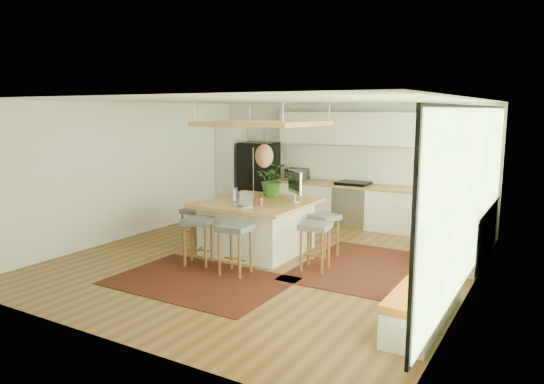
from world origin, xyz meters
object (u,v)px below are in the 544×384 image
Objects in this scene: stool_right_front at (315,249)px; island_plant at (273,183)px; fridge at (260,177)px; island at (257,226)px; stool_near_left at (198,244)px; stool_left_side at (194,225)px; laptop at (241,199)px; stool_near_right at (235,252)px; microwave at (297,173)px; monitor at (295,187)px; stool_right_back at (324,236)px.

island_plant is (-1.40, 1.04, 0.83)m from stool_right_front.
fridge is 0.96× the size of island.
stool_left_side is at bearing 132.13° from stool_near_left.
laptop is (0.45, 0.63, 0.70)m from stool_near_left.
fridge reaches higher than stool_right_front.
microwave is (-1.06, 4.08, 0.74)m from stool_near_right.
laptop reaches higher than stool_near_left.
stool_near_right is at bearing -74.86° from microwave.
stool_near_left is 1.94m from stool_right_front.
stool_right_front is (1.80, 0.72, 0.00)m from stool_near_left.
fridge reaches higher than stool_near_right.
island reaches higher than stool_near_right.
monitor reaches higher than island.
stool_near_left is (1.26, -3.96, -0.57)m from fridge.
fridge reaches higher than microwave.
monitor is at bearing -55.44° from fridge.
microwave is (-2.04, 3.26, 0.74)m from stool_right_front.
stool_near_right is at bearing -54.96° from monitor.
fridge is at bearing 139.59° from stool_right_back.
stool_near_left is 2.21m from stool_right_back.
stool_right_front reaches higher than stool_right_back.
monitor is 2.74m from microwave.
stool_left_side is 2.18m from monitor.
laptop is (-0.37, 0.73, 0.70)m from stool_near_right.
fridge is 2.41× the size of stool_right_back.
island_plant is at bearing -73.19° from microwave.
stool_near_right reaches higher than stool_left_side.
fridge is 2.26× the size of stool_near_left.
island_plant reaches higher than stool_right_front.
stool_left_side is 1.74m from island_plant.
stool_near_left is 0.83m from stool_near_right.
fridge is 3.60× the size of microwave.
stool_near_left is 1.02× the size of stool_right_front.
microwave reaches higher than stool_near_left.
stool_right_back is 2.59m from stool_left_side.
stool_left_side is at bearing -125.44° from monitor.
stool_right_back is (1.16, 0.36, -0.11)m from island.
stool_right_front is at bearing -75.36° from stool_right_back.
monitor reaches higher than stool_near_left.
stool_right_back is 1.21× the size of monitor.
fridge is at bearing -178.27° from microwave.
stool_near_right reaches higher than stool_near_left.
stool_near_right is at bearing -139.99° from stool_right_front.
stool_near_left is 1.98m from island_plant.
stool_right_back is at bearing 10.51° from stool_left_side.
stool_right_front is 1.27× the size of monitor.
stool_right_back reaches higher than stool_left_side.
stool_right_back is at bearing 104.64° from stool_right_front.
monitor is (-0.59, -0.01, 0.83)m from stool_right_back.
island is 1.35m from stool_near_right.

